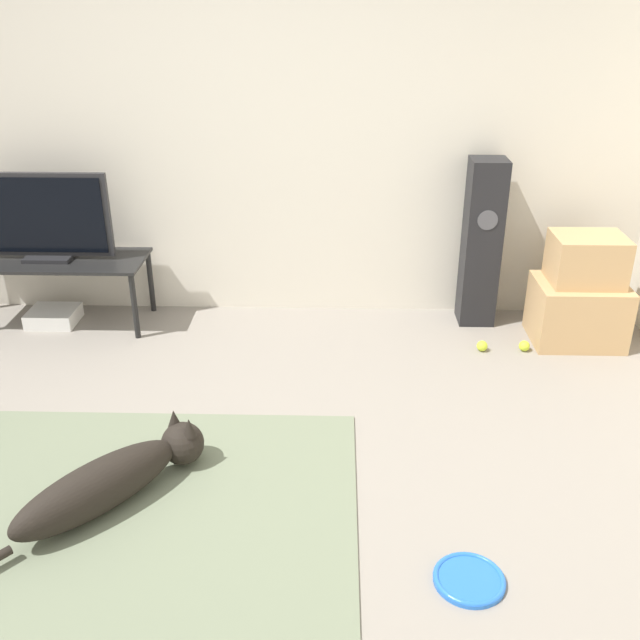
{
  "coord_description": "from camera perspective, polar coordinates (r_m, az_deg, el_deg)",
  "views": [
    {
      "loc": [
        0.6,
        -2.44,
        2.03
      ],
      "look_at": [
        0.51,
        0.92,
        0.45
      ],
      "focal_mm": 40.0,
      "sensor_mm": 36.0,
      "label": 1
    }
  ],
  "objects": [
    {
      "name": "floor_speaker",
      "position": [
        4.68,
        12.79,
        6.0
      ],
      "size": [
        0.23,
        0.23,
        1.08
      ],
      "color": "black",
      "rests_on": "ground_plane"
    },
    {
      "name": "tv_stand",
      "position": [
        4.89,
        -20.68,
        4.1
      ],
      "size": [
        1.2,
        0.47,
        0.45
      ],
      "color": "black",
      "rests_on": "ground_plane"
    },
    {
      "name": "cardboard_box_lower",
      "position": [
        4.7,
        19.89,
        0.62
      ],
      "size": [
        0.54,
        0.43,
        0.39
      ],
      "color": "tan",
      "rests_on": "ground_plane"
    },
    {
      "name": "cardboard_box_upper",
      "position": [
        4.6,
        20.57,
        4.57
      ],
      "size": [
        0.42,
        0.34,
        0.29
      ],
      "color": "tan",
      "rests_on": "cardboard_box_lower"
    },
    {
      "name": "tv",
      "position": [
        4.8,
        -21.25,
        7.64
      ],
      "size": [
        0.84,
        0.2,
        0.55
      ],
      "color": "#232326",
      "rests_on": "tv_stand"
    },
    {
      "name": "wall_back",
      "position": [
        4.64,
        -6.1,
        15.7
      ],
      "size": [
        8.0,
        0.06,
        2.55
      ],
      "color": "silver",
      "rests_on": "ground_plane"
    },
    {
      "name": "dog",
      "position": [
        3.23,
        -16.14,
        -12.09
      ],
      "size": [
        0.82,
        0.95,
        0.26
      ],
      "color": "black",
      "rests_on": "area_rug"
    },
    {
      "name": "area_rug",
      "position": [
        3.26,
        -14.51,
        -14.2
      ],
      "size": [
        1.9,
        1.44,
        0.01
      ],
      "color": "slate",
      "rests_on": "ground_plane"
    },
    {
      "name": "frisbee",
      "position": [
        2.9,
        11.85,
        -19.63
      ],
      "size": [
        0.27,
        0.27,
        0.03
      ],
      "color": "blue",
      "rests_on": "ground_plane"
    },
    {
      "name": "tennis_ball_by_boxes",
      "position": [
        4.53,
        16.03,
        -2.01
      ],
      "size": [
        0.07,
        0.07,
        0.07
      ],
      "color": "#C6E033",
      "rests_on": "ground_plane"
    },
    {
      "name": "tennis_ball_near_speaker",
      "position": [
        4.47,
        12.84,
        -2.04
      ],
      "size": [
        0.07,
        0.07,
        0.07
      ],
      "color": "#C6E033",
      "rests_on": "ground_plane"
    },
    {
      "name": "game_console",
      "position": [
        5.03,
        -20.53,
        0.29
      ],
      "size": [
        0.31,
        0.27,
        0.1
      ],
      "color": "white",
      "rests_on": "ground_plane"
    },
    {
      "name": "ground_plane",
      "position": [
        3.23,
        -9.77,
        -14.23
      ],
      "size": [
        12.0,
        12.0,
        0.0
      ],
      "primitive_type": "plane",
      "color": "gray"
    }
  ]
}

